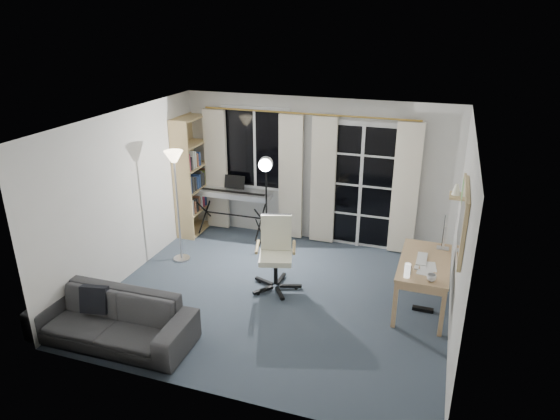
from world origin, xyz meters
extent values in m
cube|color=#36414F|center=(0.00, 0.00, -0.01)|extent=(4.50, 4.00, 0.02)
cube|color=white|center=(-1.05, 1.98, 1.50)|extent=(1.20, 0.06, 1.40)
cube|color=black|center=(-1.05, 1.95, 1.50)|extent=(1.10, 0.02, 1.30)
cube|color=white|center=(-1.05, 1.94, 1.50)|extent=(0.04, 0.03, 1.30)
cube|color=white|center=(0.75, 1.98, 1.02)|extent=(1.32, 0.06, 2.11)
cube|color=black|center=(0.45, 1.95, 1.02)|extent=(0.55, 0.02, 1.95)
cube|color=black|center=(1.05, 1.95, 1.02)|extent=(0.55, 0.02, 1.95)
cube|color=white|center=(0.75, 1.94, 1.02)|extent=(0.05, 0.04, 2.05)
cube|color=white|center=(0.75, 1.94, 0.55)|extent=(1.15, 0.03, 0.03)
cube|color=white|center=(0.75, 1.94, 1.05)|extent=(1.15, 0.03, 0.03)
cube|color=white|center=(0.75, 1.94, 1.55)|extent=(1.15, 0.03, 0.03)
cylinder|color=gold|center=(-0.15, 1.90, 2.15)|extent=(3.50, 0.03, 0.03)
cube|color=beige|center=(-1.75, 1.88, 1.08)|extent=(0.40, 0.07, 2.10)
cube|color=beige|center=(-0.40, 1.88, 1.08)|extent=(0.40, 0.07, 2.10)
cube|color=beige|center=(0.15, 1.88, 1.08)|extent=(0.40, 0.07, 2.10)
cube|color=beige|center=(1.45, 1.88, 1.08)|extent=(0.40, 0.07, 2.10)
cube|color=tan|center=(-2.08, 1.25, 1.02)|extent=(0.33, 0.04, 2.04)
cube|color=tan|center=(-2.10, 2.16, 1.02)|extent=(0.33, 0.04, 2.04)
cube|color=tan|center=(-2.24, 1.70, 1.02)|extent=(0.05, 0.92, 2.04)
cube|color=tan|center=(-2.09, 1.71, 0.03)|extent=(0.35, 0.92, 0.03)
cube|color=tan|center=(-2.09, 1.71, 0.41)|extent=(0.35, 0.92, 0.03)
cube|color=tan|center=(-2.09, 1.71, 0.79)|extent=(0.35, 0.92, 0.03)
cube|color=tan|center=(-2.09, 1.71, 1.18)|extent=(0.35, 0.92, 0.03)
cube|color=tan|center=(-2.09, 1.71, 1.57)|extent=(0.35, 0.92, 0.03)
cube|color=tan|center=(-2.09, 1.71, 2.01)|extent=(0.35, 0.92, 0.03)
cube|color=white|center=(-2.06, 1.33, 0.55)|extent=(0.23, 0.07, 0.26)
cube|color=#AF6848|center=(-2.06, 1.43, 0.52)|extent=(0.23, 0.05, 0.21)
cube|color=#383838|center=(-2.06, 1.51, 0.54)|extent=(0.23, 0.04, 0.24)
cube|color=#AF6848|center=(-2.07, 1.59, 0.57)|extent=(0.23, 0.04, 0.30)
cube|color=white|center=(-2.07, 1.67, 0.54)|extent=(0.23, 0.06, 0.24)
cube|color=#C93959|center=(-2.07, 1.76, 0.54)|extent=(0.23, 0.04, 0.25)
cube|color=#314E94|center=(-2.07, 1.84, 0.54)|extent=(0.23, 0.05, 0.25)
cube|color=#AF6848|center=(-2.08, 1.93, 0.54)|extent=(0.23, 0.04, 0.23)
cube|color=#C93959|center=(-2.08, 2.00, 0.54)|extent=(0.23, 0.06, 0.24)
cube|color=#383838|center=(-2.08, 2.10, 0.55)|extent=(0.23, 0.03, 0.27)
cube|color=#314E94|center=(-2.06, 1.33, 0.95)|extent=(0.23, 0.04, 0.28)
cube|color=#383838|center=(-2.06, 1.40, 0.94)|extent=(0.23, 0.06, 0.27)
cube|color=#383838|center=(-2.06, 1.50, 0.93)|extent=(0.23, 0.04, 0.24)
cube|color=#314E94|center=(-2.07, 1.58, 0.92)|extent=(0.23, 0.04, 0.22)
cube|color=#314E94|center=(-2.07, 1.65, 0.93)|extent=(0.23, 0.04, 0.24)
cube|color=#383838|center=(-2.07, 1.73, 0.95)|extent=(0.23, 0.04, 0.28)
cube|color=#383838|center=(-2.07, 1.81, 0.92)|extent=(0.23, 0.05, 0.22)
cube|color=#97B142|center=(-2.07, 1.89, 0.93)|extent=(0.23, 0.05, 0.24)
cube|color=#AF6848|center=(-2.08, 1.98, 0.93)|extent=(0.23, 0.04, 0.25)
cube|color=#383838|center=(-2.08, 2.05, 0.93)|extent=(0.23, 0.04, 0.24)
cube|color=#C93959|center=(-2.06, 1.33, 1.34)|extent=(0.23, 0.04, 0.29)
cube|color=#383838|center=(-2.06, 1.41, 1.30)|extent=(0.23, 0.03, 0.22)
cube|color=white|center=(-2.06, 1.48, 1.35)|extent=(0.23, 0.04, 0.31)
cube|color=white|center=(-2.07, 1.55, 1.33)|extent=(0.23, 0.04, 0.28)
cube|color=#AF6848|center=(-2.07, 1.63, 1.31)|extent=(0.23, 0.04, 0.23)
cube|color=#314E94|center=(-2.07, 1.70, 1.31)|extent=(0.23, 0.05, 0.23)
cylinder|color=#B2B2B7|center=(-1.77, 0.55, 0.01)|extent=(0.34, 0.34, 0.03)
cylinder|color=#B2B2B7|center=(-1.77, 0.55, 0.83)|extent=(0.04, 0.04, 1.62)
cone|color=#FFE5B2|center=(-1.77, 0.55, 1.67)|extent=(0.37, 0.37, 0.17)
cylinder|color=black|center=(-1.89, 1.69, 0.36)|extent=(0.04, 0.65, 0.59)
cylinder|color=black|center=(-1.89, 1.69, 0.36)|extent=(0.04, 0.65, 0.59)
cylinder|color=black|center=(-0.86, 1.71, 0.36)|extent=(0.04, 0.65, 0.59)
cylinder|color=black|center=(-0.86, 1.71, 0.36)|extent=(0.04, 0.65, 0.59)
cylinder|color=black|center=(-1.38, 1.70, 0.36)|extent=(1.03, 0.04, 0.02)
cube|color=silver|center=(-1.38, 1.70, 0.75)|extent=(1.35, 0.36, 0.09)
cube|color=white|center=(-1.38, 1.62, 0.79)|extent=(1.24, 0.16, 0.02)
cube|color=black|center=(-1.38, 1.66, 0.80)|extent=(1.20, 0.10, 0.01)
cube|color=black|center=(-1.38, 1.80, 0.93)|extent=(0.36, 0.08, 0.22)
cylinder|color=black|center=(-0.50, 1.30, 0.29)|extent=(0.08, 0.25, 0.65)
cylinder|color=black|center=(-0.68, 1.35, 0.29)|extent=(0.24, 0.09, 0.65)
cylinder|color=black|center=(-0.64, 1.17, 0.29)|extent=(0.19, 0.19, 0.65)
cylinder|color=black|center=(-0.61, 1.27, 0.93)|extent=(0.03, 0.03, 1.12)
cylinder|color=silver|center=(-0.60, 1.22, 1.48)|extent=(0.24, 0.17, 0.21)
cylinder|color=white|center=(-0.58, 1.16, 1.48)|extent=(0.18, 0.06, 0.19)
cube|color=black|center=(0.13, 0.24, 0.04)|extent=(0.31, 0.13, 0.04)
cylinder|color=black|center=(0.20, 0.26, 0.02)|extent=(0.06, 0.06, 0.05)
cube|color=black|center=(-0.07, 0.39, 0.04)|extent=(0.06, 0.31, 0.04)
cylinder|color=black|center=(-0.07, 0.47, 0.02)|extent=(0.06, 0.06, 0.05)
cube|color=black|center=(-0.27, 0.25, 0.04)|extent=(0.31, 0.15, 0.04)
cylinder|color=black|center=(-0.35, 0.28, 0.02)|extent=(0.06, 0.06, 0.05)
cube|color=black|center=(-0.20, 0.01, 0.04)|extent=(0.23, 0.27, 0.04)
cylinder|color=black|center=(-0.25, -0.05, 0.02)|extent=(0.06, 0.06, 0.05)
cube|color=black|center=(0.05, 0.01, 0.04)|extent=(0.22, 0.28, 0.04)
cylinder|color=black|center=(0.09, -0.06, 0.02)|extent=(0.06, 0.06, 0.05)
cylinder|color=black|center=(-0.07, 0.18, 0.27)|extent=(0.07, 0.07, 0.39)
cube|color=white|center=(-0.07, 0.18, 0.48)|extent=(0.55, 0.55, 0.08)
cube|color=white|center=(-0.14, 0.38, 0.77)|extent=(0.44, 0.24, 0.51)
cube|color=black|center=(-0.15, 0.42, 0.79)|extent=(0.42, 0.21, 0.47)
cylinder|color=tan|center=(-0.32, 0.13, 0.64)|extent=(0.15, 0.38, 0.04)
cylinder|color=tan|center=(0.16, 0.27, 0.64)|extent=(0.15, 0.38, 0.04)
cube|color=tan|center=(1.88, 0.36, 0.65)|extent=(0.64, 1.25, 0.04)
cube|color=tan|center=(1.88, 0.36, 0.59)|extent=(0.60, 1.22, 0.09)
cube|color=tan|center=(1.60, -0.22, 0.32)|extent=(0.05, 0.05, 0.63)
cube|color=tan|center=(2.15, -0.23, 0.32)|extent=(0.05, 0.05, 0.63)
cube|color=tan|center=(1.61, 0.95, 0.32)|extent=(0.05, 0.05, 0.63)
cube|color=tan|center=(2.16, 0.95, 0.32)|extent=(0.05, 0.05, 0.63)
cube|color=silver|center=(2.08, 0.81, 0.67)|extent=(0.16, 0.11, 0.01)
cube|color=silver|center=(2.08, 0.81, 0.79)|extent=(0.04, 0.03, 0.20)
cube|color=silver|center=(2.08, 0.81, 0.93)|extent=(0.04, 0.48, 0.30)
cube|color=black|center=(2.06, 0.81, 0.93)|extent=(0.01, 0.45, 0.27)
cube|color=white|center=(1.84, 0.40, 0.68)|extent=(0.13, 0.38, 0.02)
cube|color=white|center=(1.79, 0.13, 0.68)|extent=(0.05, 0.09, 0.02)
cube|color=white|center=(1.92, 0.22, 0.67)|extent=(0.23, 0.29, 0.01)
cube|color=white|center=(1.90, 0.04, 0.67)|extent=(0.20, 0.15, 0.00)
cube|color=black|center=(1.72, -0.05, 0.72)|extent=(0.04, 0.04, 0.11)
cylinder|color=white|center=(1.70, -0.14, 0.76)|extent=(0.07, 0.07, 0.18)
cube|color=black|center=(1.92, 0.26, 0.02)|extent=(0.27, 0.07, 0.04)
imported|color=silver|center=(1.98, -0.14, 0.72)|extent=(0.11, 0.09, 0.11)
cube|color=tan|center=(2.23, -0.35, 1.55)|extent=(0.04, 0.94, 0.74)
cube|color=white|center=(2.21, -0.35, 1.55)|extent=(0.01, 0.84, 0.64)
cube|color=tan|center=(2.23, 0.55, 1.60)|extent=(0.03, 0.42, 0.32)
cube|color=#50A168|center=(2.21, 0.55, 1.60)|extent=(0.00, 0.36, 0.26)
cube|color=tan|center=(2.16, 1.05, 1.35)|extent=(0.16, 0.30, 0.02)
cone|color=white|center=(2.16, 1.05, 1.44)|extent=(0.12, 0.12, 0.15)
imported|color=#313133|center=(-1.50, -1.55, 0.38)|extent=(1.94, 0.60, 0.76)
cube|color=black|center=(-1.78, -1.46, 0.45)|extent=(0.35, 0.24, 0.34)
camera|label=1|loc=(1.94, -5.60, 3.61)|focal=32.00mm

